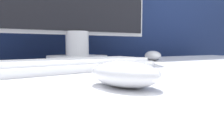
% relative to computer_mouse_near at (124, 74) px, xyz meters
% --- Properties ---
extents(partition_panel, '(5.00, 0.03, 1.47)m').
position_rel_computer_mouse_near_xyz_m(partition_panel, '(-0.02, 0.74, -0.02)').
color(partition_panel, navy).
rests_on(partition_panel, ground_plane).
extents(computer_mouse_near, '(0.09, 0.12, 0.03)m').
position_rel_computer_mouse_near_xyz_m(computer_mouse_near, '(0.00, 0.00, 0.00)').
color(computer_mouse_near, silver).
rests_on(computer_mouse_near, desk).
extents(keyboard, '(0.44, 0.17, 0.02)m').
position_rel_computer_mouse_near_xyz_m(keyboard, '(-0.02, 0.22, -0.01)').
color(keyboard, white).
rests_on(keyboard, desk).
extents(computer_mouse_far, '(0.11, 0.12, 0.04)m').
position_rel_computer_mouse_near_xyz_m(computer_mouse_far, '(0.39, 0.40, 0.00)').
color(computer_mouse_far, silver).
rests_on(computer_mouse_far, desk).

